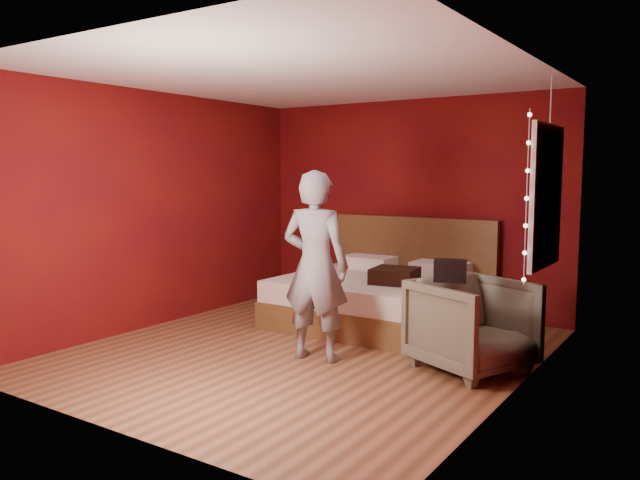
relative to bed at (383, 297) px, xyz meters
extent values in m
plane|color=brown|center=(-0.10, -1.40, -0.30)|extent=(4.50, 4.50, 0.00)
cube|color=maroon|center=(-0.10, 0.86, 1.00)|extent=(4.00, 0.02, 2.60)
cube|color=maroon|center=(-0.10, -3.66, 1.00)|extent=(4.00, 0.02, 2.60)
cube|color=maroon|center=(-2.11, -1.40, 1.00)|extent=(0.02, 4.50, 2.60)
cube|color=maroon|center=(1.91, -1.40, 1.00)|extent=(0.02, 4.50, 2.60)
cube|color=silver|center=(-0.10, -1.40, 2.31)|extent=(4.00, 4.50, 0.02)
cube|color=white|center=(1.87, -0.50, 1.20)|extent=(0.04, 0.97, 1.27)
cube|color=black|center=(1.86, -0.50, 1.20)|extent=(0.02, 0.85, 1.15)
cube|color=white|center=(1.85, -0.50, 1.20)|extent=(0.03, 0.05, 1.15)
cube|color=white|center=(1.85, -0.50, 1.20)|extent=(0.03, 0.85, 0.05)
cylinder|color=silver|center=(1.84, -1.02, 1.20)|extent=(0.01, 0.01, 1.45)
sphere|color=#FFF2CC|center=(1.84, -1.02, 0.52)|extent=(0.04, 0.04, 0.04)
sphere|color=#FFF2CC|center=(1.84, -1.02, 0.75)|extent=(0.04, 0.04, 0.04)
sphere|color=#FFF2CC|center=(1.84, -1.02, 0.97)|extent=(0.04, 0.04, 0.04)
sphere|color=#FFF2CC|center=(1.84, -1.02, 1.20)|extent=(0.04, 0.04, 0.04)
sphere|color=#FFF2CC|center=(1.84, -1.02, 1.42)|extent=(0.04, 0.04, 0.04)
sphere|color=#FFF2CC|center=(1.84, -1.02, 1.65)|extent=(0.04, 0.04, 0.04)
sphere|color=#FFF2CC|center=(1.84, -1.02, 1.87)|extent=(0.04, 0.04, 0.04)
cube|color=brown|center=(0.00, -0.10, -0.16)|extent=(2.12, 1.80, 0.30)
cube|color=silver|center=(0.00, -0.10, 0.11)|extent=(2.08, 1.77, 0.23)
cube|color=brown|center=(0.00, 0.76, 0.28)|extent=(2.12, 0.08, 1.17)
cube|color=white|center=(-0.48, 0.51, 0.30)|extent=(0.64, 0.40, 0.15)
cube|color=white|center=(0.48, 0.51, 0.30)|extent=(0.64, 0.40, 0.15)
imported|color=gray|center=(0.13, -1.57, 0.56)|extent=(0.69, 0.52, 1.73)
imported|color=#686652|center=(1.44, -1.10, 0.10)|extent=(1.15, 1.14, 0.80)
cube|color=black|center=(1.32, -1.33, 0.59)|extent=(0.29, 0.21, 0.19)
cube|color=black|center=(0.28, -0.27, 0.31)|extent=(0.53, 0.53, 0.16)
cylinder|color=silver|center=(1.78, -0.10, 2.01)|extent=(0.01, 0.01, 0.58)
imported|color=#1C5618|center=(1.78, -0.10, 1.54)|extent=(0.38, 0.35, 0.36)
camera|label=1|loc=(3.25, -6.21, 1.41)|focal=35.00mm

